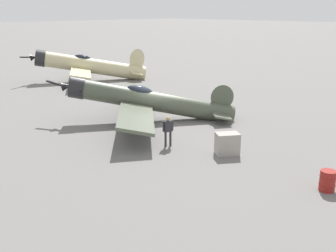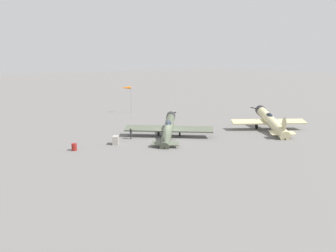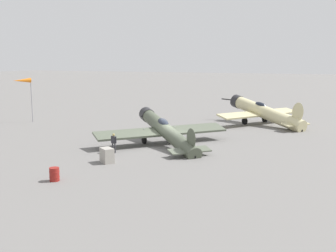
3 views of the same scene
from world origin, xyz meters
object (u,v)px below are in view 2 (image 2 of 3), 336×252
Objects in this scene: airplane_mid_apron at (270,121)px; windsock_mast at (126,89)px; ground_crew_mechanic at (131,132)px; equipment_crate at (116,140)px; airplane_foreground at (168,129)px; fuel_drum at (74,147)px.

windsock_mast is (-26.43, -10.30, 3.37)m from airplane_mid_apron.
ground_crew_mechanic is 1.19× the size of equipment_crate.
equipment_crate is (-1.26, -7.39, -0.75)m from airplane_foreground.
windsock_mast is at bearing -99.53° from ground_crew_mechanic.
airplane_foreground is 6.66× the size of ground_crew_mechanic.
airplane_mid_apron is 2.09× the size of windsock_mast.
airplane_foreground is 5.15m from ground_crew_mechanic.
airplane_mid_apron reaches higher than airplane_foreground.
equipment_crate is 5.28m from fuel_drum.
ground_crew_mechanic is 3.19m from equipment_crate.
windsock_mast is (-18.45, 9.24, 3.91)m from ground_crew_mechanic.
airplane_mid_apron is at bearing 174.86° from ground_crew_mechanic.
equipment_crate is at bearing 40.35° from ground_crew_mechanic.
airplane_foreground is 12.79m from fuel_drum.
fuel_drum is at bearing 108.20° from airplane_mid_apron.
fuel_drum is (-0.42, -5.26, -0.12)m from equipment_crate.
equipment_crate is at bearing 105.99° from airplane_mid_apron.
windsock_mast is at bearing 137.92° from fuel_drum.
ground_crew_mechanic is at bearing 101.32° from airplane_foreground.
airplane_foreground is 1.99× the size of windsock_mast.
fuel_drum is at bearing 22.86° from ground_crew_mechanic.
equipment_crate reaches higher than fuel_drum.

